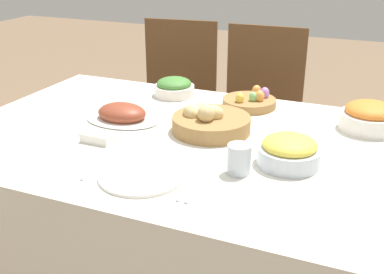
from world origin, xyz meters
name	(u,v)px	position (x,y,z in m)	size (l,w,h in m)	color
dining_table	(199,230)	(0.00, 0.00, 0.38)	(1.79, 1.09, 0.76)	silver
chair_far_center	(258,117)	(-0.03, 0.90, 0.53)	(0.43, 0.43, 0.99)	brown
chair_far_left	(175,105)	(-0.52, 0.90, 0.53)	(0.47, 0.47, 0.99)	brown
bread_basket	(209,121)	(0.00, 0.08, 0.80)	(0.29, 0.29, 0.12)	#9E7542
egg_basket	(250,101)	(0.06, 0.40, 0.78)	(0.22, 0.22, 0.08)	#9E7542
ham_platter	(122,114)	(-0.35, 0.06, 0.78)	(0.30, 0.21, 0.07)	silver
carrot_bowl	(370,117)	(0.54, 0.33, 0.81)	(0.21, 0.21, 0.11)	silver
green_salad_bowl	(174,87)	(-0.29, 0.42, 0.80)	(0.18, 0.18, 0.08)	silver
pineapple_bowl	(289,151)	(0.33, -0.08, 0.80)	(0.20, 0.20, 0.10)	silver
dinner_plate	(142,176)	(-0.05, -0.34, 0.76)	(0.26, 0.26, 0.01)	silver
fork	(98,167)	(-0.20, -0.34, 0.76)	(0.02, 0.18, 0.00)	#B7B7BC
knife	(190,186)	(0.11, -0.34, 0.76)	(0.02, 0.18, 0.00)	#B7B7BC
spoon	(199,188)	(0.14, -0.34, 0.76)	(0.02, 0.18, 0.00)	#B7B7BC
drinking_cup	(239,159)	(0.21, -0.20, 0.80)	(0.07, 0.07, 0.09)	silver
butter_dish	(98,137)	(-0.32, -0.16, 0.77)	(0.11, 0.07, 0.03)	silver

